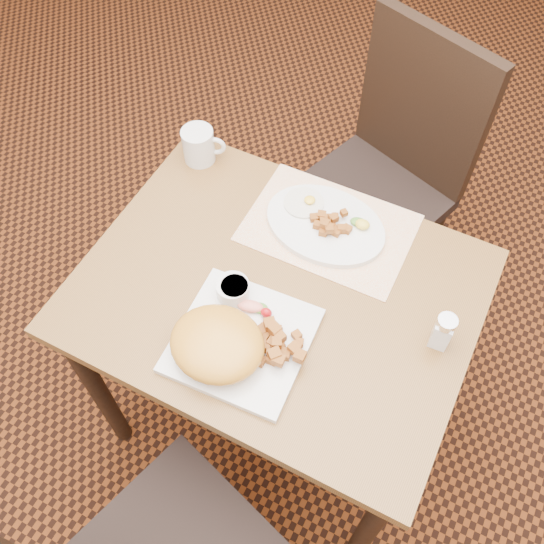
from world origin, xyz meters
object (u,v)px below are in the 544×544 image
(chair_far, at_px, (388,168))
(coffee_mug, at_px, (199,145))
(plate_oval, at_px, (325,225))
(plate_square, at_px, (242,340))
(table, at_px, (277,312))
(salt_shaker, at_px, (443,331))

(chair_far, distance_m, coffee_mug, 0.63)
(plate_oval, bearing_deg, chair_far, 86.67)
(plate_square, xyz_separation_m, plate_oval, (0.03, 0.37, 0.00))
(chair_far, relative_size, coffee_mug, 8.62)
(table, bearing_deg, chair_far, 85.58)
(salt_shaker, bearing_deg, plate_oval, 153.00)
(plate_oval, distance_m, salt_shaker, 0.39)
(chair_far, bearing_deg, plate_oval, 105.87)
(table, height_order, salt_shaker, salt_shaker)
(plate_oval, height_order, salt_shaker, salt_shaker)
(table, height_order, plate_square, plate_square)
(chair_far, relative_size, salt_shaker, 9.70)
(plate_square, xyz_separation_m, salt_shaker, (0.38, 0.19, 0.04))
(plate_oval, bearing_deg, plate_square, -94.81)
(salt_shaker, height_order, coffee_mug, salt_shaker)
(plate_square, relative_size, salt_shaker, 2.80)
(chair_far, relative_size, plate_oval, 3.19)
(plate_square, height_order, salt_shaker, salt_shaker)
(table, height_order, plate_oval, plate_oval)
(chair_far, xyz_separation_m, salt_shaker, (0.32, -0.64, 0.26))
(chair_far, distance_m, plate_oval, 0.51)
(chair_far, height_order, plate_oval, chair_far)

